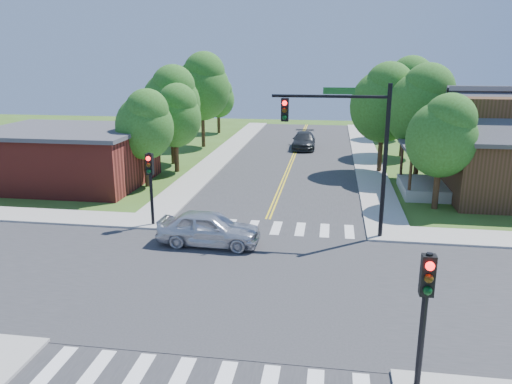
% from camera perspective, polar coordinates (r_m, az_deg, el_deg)
% --- Properties ---
extents(ground, '(100.00, 100.00, 0.00)m').
position_cam_1_polar(ground, '(19.40, -1.57, -10.21)').
color(ground, '#39571B').
rests_on(ground, ground).
extents(road_ns, '(10.00, 90.00, 0.04)m').
position_cam_1_polar(road_ns, '(19.39, -1.57, -10.16)').
color(road_ns, '#2D2D30').
rests_on(road_ns, ground).
extents(road_ew, '(90.00, 10.00, 0.04)m').
position_cam_1_polar(road_ew, '(19.39, -1.57, -10.14)').
color(road_ew, '#2D2D30').
rests_on(road_ew, ground).
extents(intersection_patch, '(10.20, 10.20, 0.06)m').
position_cam_1_polar(intersection_patch, '(19.40, -1.57, -10.21)').
color(intersection_patch, '#2D2D30').
rests_on(intersection_patch, ground).
extents(sidewalk_nw, '(40.00, 40.00, 0.14)m').
position_cam_1_polar(sidewalk_nw, '(38.99, -20.67, 2.07)').
color(sidewalk_nw, '#9E9B93').
rests_on(sidewalk_nw, ground).
extents(crosswalk_north, '(8.85, 2.00, 0.01)m').
position_cam_1_polar(crosswalk_north, '(25.05, 0.96, -4.05)').
color(crosswalk_north, white).
rests_on(crosswalk_north, ground).
extents(crosswalk_south, '(8.85, 2.00, 0.01)m').
position_cam_1_polar(crosswalk_south, '(14.17, -6.34, -20.75)').
color(crosswalk_south, white).
rests_on(crosswalk_south, ground).
extents(centerline, '(0.30, 90.00, 0.01)m').
position_cam_1_polar(centerline, '(19.38, -1.57, -10.09)').
color(centerline, yellow).
rests_on(centerline, ground).
extents(signal_mast_ne, '(5.30, 0.42, 7.20)m').
position_cam_1_polar(signal_mast_ne, '(23.08, 10.53, 6.33)').
color(signal_mast_ne, black).
rests_on(signal_mast_ne, ground).
extents(signal_pole_se, '(0.34, 0.42, 3.80)m').
position_cam_1_polar(signal_pole_se, '(13.15, 18.82, -11.27)').
color(signal_pole_se, black).
rests_on(signal_pole_se, ground).
extents(signal_pole_nw, '(0.34, 0.42, 3.80)m').
position_cam_1_polar(signal_pole_nw, '(25.08, -12.00, 1.86)').
color(signal_pole_nw, black).
rests_on(signal_pole_nw, ground).
extents(building_nw, '(10.40, 8.40, 3.73)m').
position_cam_1_polar(building_nw, '(35.62, -20.69, 3.87)').
color(building_nw, maroon).
rests_on(building_nw, ground).
extents(tree_e_a, '(3.81, 3.62, 6.48)m').
position_cam_1_polar(tree_e_a, '(29.05, 20.63, 6.20)').
color(tree_e_a, '#382314').
rests_on(tree_e_a, ground).
extents(tree_e_b, '(4.67, 4.44, 7.95)m').
position_cam_1_polar(tree_e_b, '(35.48, 18.54, 9.46)').
color(tree_e_b, '#382314').
rests_on(tree_e_b, ground).
extents(tree_e_c, '(4.94, 4.69, 8.40)m').
position_cam_1_polar(tree_e_c, '(43.98, 16.89, 10.98)').
color(tree_e_c, '#382314').
rests_on(tree_e_c, ground).
extents(tree_e_d, '(4.07, 3.87, 6.92)m').
position_cam_1_polar(tree_e_d, '(53.16, 15.79, 10.65)').
color(tree_e_d, '#382314').
rests_on(tree_e_d, ground).
extents(tree_w_a, '(3.76, 3.57, 6.39)m').
position_cam_1_polar(tree_w_a, '(32.98, -12.54, 7.70)').
color(tree_w_a, '#382314').
rests_on(tree_w_a, ground).
extents(tree_w_b, '(4.55, 4.33, 7.74)m').
position_cam_1_polar(tree_w_b, '(39.70, -9.62, 10.38)').
color(tree_w_b, '#382314').
rests_on(tree_w_b, ground).
extents(tree_w_c, '(5.15, 4.89, 8.76)m').
position_cam_1_polar(tree_w_c, '(47.02, -6.12, 12.07)').
color(tree_w_c, '#382314').
rests_on(tree_w_c, ground).
extents(tree_w_d, '(3.54, 3.36, 6.01)m').
position_cam_1_polar(tree_w_d, '(55.70, -4.27, 10.75)').
color(tree_w_d, '#382314').
rests_on(tree_w_d, ground).
extents(tree_house, '(4.70, 4.47, 8.00)m').
position_cam_1_polar(tree_house, '(37.10, 14.51, 10.04)').
color(tree_house, '#382314').
rests_on(tree_house, ground).
extents(tree_bldg, '(3.83, 3.63, 6.50)m').
position_cam_1_polar(tree_bldg, '(36.90, -9.17, 8.77)').
color(tree_bldg, '#382314').
rests_on(tree_bldg, ground).
extents(car_silver, '(2.22, 4.80, 1.59)m').
position_cam_1_polar(car_silver, '(22.69, -5.40, -4.22)').
color(car_silver, silver).
rests_on(car_silver, ground).
extents(car_dgrey, '(2.32, 5.17, 1.47)m').
position_cam_1_polar(car_dgrey, '(46.44, 5.49, 5.83)').
color(car_dgrey, '#2A2D2F').
rests_on(car_dgrey, ground).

